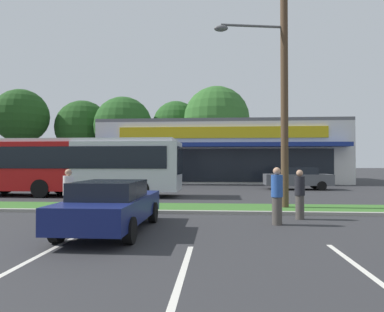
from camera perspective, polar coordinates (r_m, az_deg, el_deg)
grass_median at (r=14.67m, az=-10.67°, el=-8.33°), size 56.00×2.20×0.12m
curb_lip at (r=13.50m, az=-12.02°, el=-8.96°), size 56.00×0.24×0.12m
parking_stripe_1 at (r=8.31m, az=-22.80°, el=-14.33°), size 0.12×4.80×0.01m
parking_stripe_2 at (r=5.80m, az=-2.15°, el=-20.38°), size 0.12×4.80×0.01m
parking_stripe_3 at (r=6.67m, az=28.24°, el=-17.64°), size 0.12×4.80×0.01m
storefront_building at (r=36.75m, az=4.82°, el=0.50°), size 22.70×14.68×5.83m
tree_far_left at (r=50.53m, az=-26.42°, el=5.92°), size 7.01×7.01×11.48m
tree_left at (r=50.64m, az=-17.62°, el=4.47°), size 7.58×7.58×10.56m
tree_mid_left at (r=46.33m, az=-11.32°, el=4.90°), size 7.65×7.65×10.54m
tree_mid at (r=47.28m, az=-2.65°, el=5.24°), size 6.34×6.34×10.29m
tree_mid_right at (r=42.74m, az=4.09°, el=6.07°), size 8.10×8.10×11.28m
utility_pole at (r=14.77m, az=14.52°, el=13.01°), size 3.11×2.39×10.31m
city_bus at (r=20.98m, az=-19.90°, el=-1.42°), size 13.03×2.77×3.25m
car_0 at (r=9.91m, az=-13.16°, el=-7.91°), size 1.98×4.74×1.41m
car_2 at (r=26.20m, az=-15.04°, el=-3.56°), size 4.79×1.95×1.45m
car_3 at (r=25.49m, az=17.14°, el=-3.54°), size 4.58×1.97×1.54m
car_4 at (r=28.68m, az=-26.13°, el=-3.24°), size 4.74×1.94×1.48m
pedestrian_near_bench at (r=10.98m, az=13.90°, el=-6.43°), size 0.36×0.36×1.77m
pedestrian_by_pole at (r=12.31m, az=-19.81°, el=-5.98°), size 0.34×0.34×1.70m
pedestrian_mid at (r=12.24m, az=17.42°, el=-6.08°), size 0.34×0.34×1.67m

